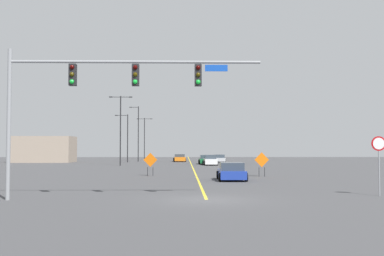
{
  "coord_description": "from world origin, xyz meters",
  "views": [
    {
      "loc": [
        -1.08,
        -21.65,
        2.5
      ],
      "look_at": [
        -0.11,
        33.07,
        4.88
      ],
      "focal_mm": 42.06,
      "sensor_mm": 36.0,
      "label": 1
    }
  ],
  "objects": [
    {
      "name": "ground",
      "position": [
        0.0,
        0.0,
        0.0
      ],
      "size": [
        192.92,
        192.92,
        0.0
      ],
      "primitive_type": "plane",
      "color": "#444447"
    },
    {
      "name": "road_centre_stripe",
      "position": [
        0.0,
        53.59,
        0.0
      ],
      "size": [
        0.16,
        107.18,
        0.01
      ],
      "color": "yellow",
      "rests_on": "ground"
    },
    {
      "name": "traffic_signal_assembly",
      "position": [
        -5.19,
        -0.02,
        5.46
      ],
      "size": [
        12.22,
        0.44,
        7.27
      ],
      "color": "gray",
      "rests_on": "ground"
    },
    {
      "name": "stop_sign",
      "position": [
        9.01,
        1.46,
        2.16
      ],
      "size": [
        0.76,
        0.07,
        3.09
      ],
      "color": "gray",
      "rests_on": "ground"
    },
    {
      "name": "street_lamp_far_right",
      "position": [
        -9.39,
        58.98,
        5.36
      ],
      "size": [
        1.72,
        0.24,
        9.88
      ],
      "color": "black",
      "rests_on": "ground"
    },
    {
      "name": "street_lamp_near_right",
      "position": [
        -9.93,
        40.9,
        5.6
      ],
      "size": [
        3.23,
        0.24,
        9.69
      ],
      "color": "black",
      "rests_on": "ground"
    },
    {
      "name": "street_lamp_mid_right",
      "position": [
        -9.46,
        73.37,
        5.1
      ],
      "size": [
        3.29,
        0.24,
        8.72
      ],
      "color": "black",
      "rests_on": "ground"
    },
    {
      "name": "street_lamp_far_left",
      "position": [
        -10.8,
        54.42,
        4.5
      ],
      "size": [
        2.24,
        0.24,
        8.09
      ],
      "color": "black",
      "rests_on": "ground"
    },
    {
      "name": "construction_sign_right_lane",
      "position": [
        -4.05,
        18.09,
        1.3
      ],
      "size": [
        1.24,
        0.2,
        2.03
      ],
      "color": "orange",
      "rests_on": "ground"
    },
    {
      "name": "construction_sign_left_shoulder",
      "position": [
        5.63,
        17.07,
        1.33
      ],
      "size": [
        1.28,
        0.23,
        2.09
      ],
      "color": "orange",
      "rests_on": "ground"
    },
    {
      "name": "car_green_distant",
      "position": [
        2.23,
        46.3,
        0.66
      ],
      "size": [
        2.2,
        4.32,
        1.39
      ],
      "color": "#196B38",
      "rests_on": "ground"
    },
    {
      "name": "car_silver_mid",
      "position": [
        4.97,
        55.66,
        0.63
      ],
      "size": [
        2.05,
        4.61,
        1.31
      ],
      "color": "#B7BABF",
      "rests_on": "ground"
    },
    {
      "name": "car_orange_near",
      "position": [
        -1.88,
        58.07,
        0.65
      ],
      "size": [
        2.33,
        4.57,
        1.33
      ],
      "color": "orange",
      "rests_on": "ground"
    },
    {
      "name": "car_white_passing",
      "position": [
        2.66,
        42.36,
        0.67
      ],
      "size": [
        2.01,
        4.31,
        1.47
      ],
      "color": "white",
      "rests_on": "ground"
    },
    {
      "name": "car_blue_approaching",
      "position": [
        2.56,
        12.78,
        0.64
      ],
      "size": [
        2.21,
        4.26,
        1.36
      ],
      "color": "#1E389E",
      "rests_on": "ground"
    },
    {
      "name": "roadside_building_west",
      "position": [
        -24.9,
        55.02,
        2.2
      ],
      "size": [
        9.89,
        5.81,
        4.39
      ],
      "color": "gray",
      "rests_on": "ground"
    }
  ]
}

